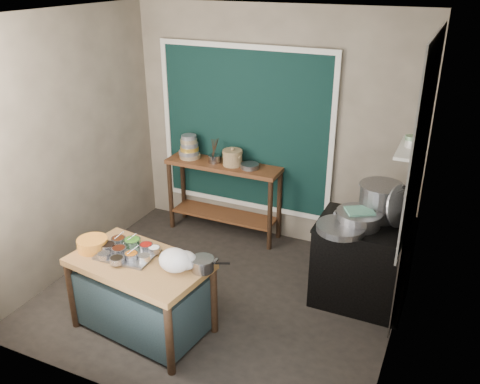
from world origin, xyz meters
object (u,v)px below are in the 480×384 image
at_px(stove_block, 362,264).
at_px(prep_table, 142,296).
at_px(condiment_tray, 127,254).
at_px(saucepan, 202,264).
at_px(utensil_cup, 215,159).
at_px(ceramic_crock, 232,158).
at_px(yellow_basin, 93,244).
at_px(stock_pot, 380,201).
at_px(steamer, 359,218).
at_px(back_counter, 224,199).

bearing_deg(stove_block, prep_table, -143.45).
xyz_separation_m(prep_table, condiment_tray, (-0.15, 0.04, 0.39)).
bearing_deg(saucepan, utensil_cup, 90.94).
height_order(condiment_tray, ceramic_crock, ceramic_crock).
distance_m(yellow_basin, utensil_cup, 2.05).
height_order(utensil_cup, stock_pot, stock_pot).
height_order(stove_block, yellow_basin, yellow_basin).
xyz_separation_m(ceramic_crock, steamer, (1.71, -0.78, -0.08)).
height_order(condiment_tray, yellow_basin, yellow_basin).
bearing_deg(saucepan, yellow_basin, 162.59).
xyz_separation_m(prep_table, steamer, (1.68, 1.25, 0.58)).
relative_size(condiment_tray, utensil_cup, 3.27).
relative_size(prep_table, stove_block, 1.39).
xyz_separation_m(back_counter, steamer, (1.83, -0.78, 0.48)).
xyz_separation_m(back_counter, yellow_basin, (-0.36, -2.03, 0.33)).
bearing_deg(ceramic_crock, stock_pot, -15.70).
xyz_separation_m(stove_block, condiment_tray, (-1.91, -1.26, 0.34)).
relative_size(prep_table, saucepan, 5.83).
height_order(back_counter, condiment_tray, back_counter).
bearing_deg(back_counter, steamer, -23.21).
height_order(condiment_tray, saucepan, saucepan).
distance_m(condiment_tray, ceramic_crock, 2.01).
bearing_deg(steamer, stock_pot, 60.82).
distance_m(back_counter, saucepan, 2.09).
relative_size(back_counter, stock_pot, 3.26).
bearing_deg(utensil_cup, stove_block, -19.71).
relative_size(prep_table, utensil_cup, 7.99).
relative_size(condiment_tray, steamer, 1.14).
bearing_deg(stove_block, utensil_cup, 160.29).
bearing_deg(stove_block, steamer, -141.71).
bearing_deg(steamer, utensil_cup, 158.23).
bearing_deg(utensil_cup, prep_table, -82.62).
bearing_deg(prep_table, ceramic_crock, 98.23).
xyz_separation_m(back_counter, stove_block, (1.90, -0.73, -0.05)).
bearing_deg(back_counter, stove_block, -21.02).
distance_m(yellow_basin, stock_pot, 2.79).
distance_m(back_counter, steamer, 2.05).
xyz_separation_m(yellow_basin, utensil_cup, (0.24, 2.02, 0.19)).
height_order(stove_block, utensil_cup, utensil_cup).
bearing_deg(ceramic_crock, utensil_cup, -178.89).
relative_size(stove_block, stock_pot, 2.02).
xyz_separation_m(prep_table, yellow_basin, (-0.51, -0.00, 0.43)).
distance_m(prep_table, saucepan, 0.74).
relative_size(condiment_tray, ceramic_crock, 2.02).
bearing_deg(prep_table, back_counter, 101.75).
bearing_deg(prep_table, yellow_basin, -172.07).
height_order(yellow_basin, stock_pot, stock_pot).
distance_m(stove_block, steamer, 0.53).
distance_m(condiment_tray, steamer, 2.20).
bearing_deg(condiment_tray, prep_table, -14.98).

